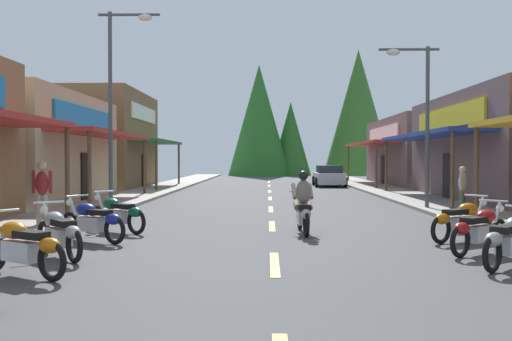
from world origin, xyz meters
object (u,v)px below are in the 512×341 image
(motorcycle_parked_left_3, at_px, (93,220))
(pedestrian_by_shop, at_px, (463,188))
(streetlamp_right, at_px, (418,103))
(motorcycle_parked_left_1, at_px, (23,246))
(motorcycle_parked_left_2, at_px, (59,232))
(pedestrian_waiting, at_px, (42,189))
(rider_cruising_lead, at_px, (303,207))
(motorcycle_parked_right_1, at_px, (510,239))
(motorcycle_parked_left_4, at_px, (117,213))
(parked_car_curbside, at_px, (329,176))
(motorcycle_parked_right_3, at_px, (462,220))
(streetlamp_left, at_px, (119,84))
(motorcycle_parked_right_2, at_px, (480,229))

(motorcycle_parked_left_3, relative_size, pedestrian_by_shop, 1.14)
(streetlamp_right, height_order, pedestrian_by_shop, streetlamp_right)
(motorcycle_parked_left_1, height_order, motorcycle_parked_left_2, same)
(streetlamp_right, relative_size, pedestrian_waiting, 3.27)
(motorcycle_parked_left_2, relative_size, rider_cruising_lead, 0.79)
(motorcycle_parked_right_1, relative_size, motorcycle_parked_left_1, 0.86)
(motorcycle_parked_left_4, distance_m, parked_car_curbside, 25.67)
(motorcycle_parked_right_3, relative_size, rider_cruising_lead, 0.84)
(streetlamp_left, height_order, rider_cruising_lead, streetlamp_left)
(streetlamp_left, distance_m, motorcycle_parked_left_4, 7.04)
(streetlamp_left, xyz_separation_m, motorcycle_parked_left_3, (1.26, -7.32, -3.98))
(streetlamp_right, xyz_separation_m, rider_cruising_lead, (-4.51, -6.55, -3.20))
(pedestrian_waiting, bearing_deg, motorcycle_parked_left_1, 25.23)
(pedestrian_by_shop, bearing_deg, motorcycle_parked_left_4, 53.66)
(streetlamp_left, relative_size, motorcycle_parked_left_3, 3.79)
(pedestrian_by_shop, bearing_deg, motorcycle_parked_right_2, 104.65)
(motorcycle_parked_right_1, bearing_deg, streetlamp_right, 37.90)
(motorcycle_parked_right_1, bearing_deg, motorcycle_parked_left_1, 140.79)
(pedestrian_waiting, bearing_deg, motorcycle_parked_left_4, 79.48)
(streetlamp_right, height_order, rider_cruising_lead, streetlamp_right)
(streetlamp_right, distance_m, pedestrian_by_shop, 3.72)
(streetlamp_left, height_order, pedestrian_by_shop, streetlamp_left)
(motorcycle_parked_left_4, bearing_deg, pedestrian_waiting, 19.63)
(motorcycle_parked_left_2, distance_m, pedestrian_by_shop, 13.01)
(motorcycle_parked_right_3, relative_size, motorcycle_parked_left_4, 1.01)
(motorcycle_parked_left_3, relative_size, rider_cruising_lead, 0.86)
(rider_cruising_lead, bearing_deg, motorcycle_parked_right_1, -146.04)
(streetlamp_left, bearing_deg, pedestrian_waiting, -98.99)
(motorcycle_parked_left_1, distance_m, pedestrian_waiting, 6.52)
(motorcycle_parked_right_1, xyz_separation_m, motorcycle_parked_left_3, (-8.08, 2.89, 0.00))
(pedestrian_waiting, bearing_deg, pedestrian_by_shop, 112.95)
(streetlamp_left, relative_size, motorcycle_parked_left_4, 3.92)
(streetlamp_left, distance_m, pedestrian_by_shop, 12.08)
(motorcycle_parked_right_2, relative_size, motorcycle_parked_left_3, 0.91)
(streetlamp_right, xyz_separation_m, motorcycle_parked_right_1, (-1.23, -10.97, -3.37))
(motorcycle_parked_left_2, height_order, parked_car_curbside, parked_car_curbside)
(motorcycle_parked_left_3, bearing_deg, motorcycle_parked_left_1, 124.17)
(motorcycle_parked_left_4, bearing_deg, streetlamp_right, -108.44)
(motorcycle_parked_right_1, bearing_deg, motorcycle_parked_left_3, 114.57)
(motorcycle_parked_right_1, relative_size, motorcycle_parked_right_2, 0.96)
(streetlamp_left, bearing_deg, pedestrian_by_shop, -6.81)
(motorcycle_parked_left_3, bearing_deg, streetlamp_left, -46.56)
(parked_car_curbside, bearing_deg, streetlamp_right, -175.16)
(parked_car_curbside, bearing_deg, motorcycle_parked_right_2, -179.10)
(motorcycle_parked_right_1, height_order, parked_car_curbside, parked_car_curbside)
(streetlamp_right, xyz_separation_m, parked_car_curbside, (-1.26, 18.02, -3.17))
(motorcycle_parked_right_3, relative_size, motorcycle_parked_left_2, 1.06)
(streetlamp_left, relative_size, motorcycle_parked_left_2, 4.11)
(motorcycle_parked_left_1, relative_size, pedestrian_waiting, 1.04)
(motorcycle_parked_left_2, distance_m, motorcycle_parked_left_4, 3.77)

